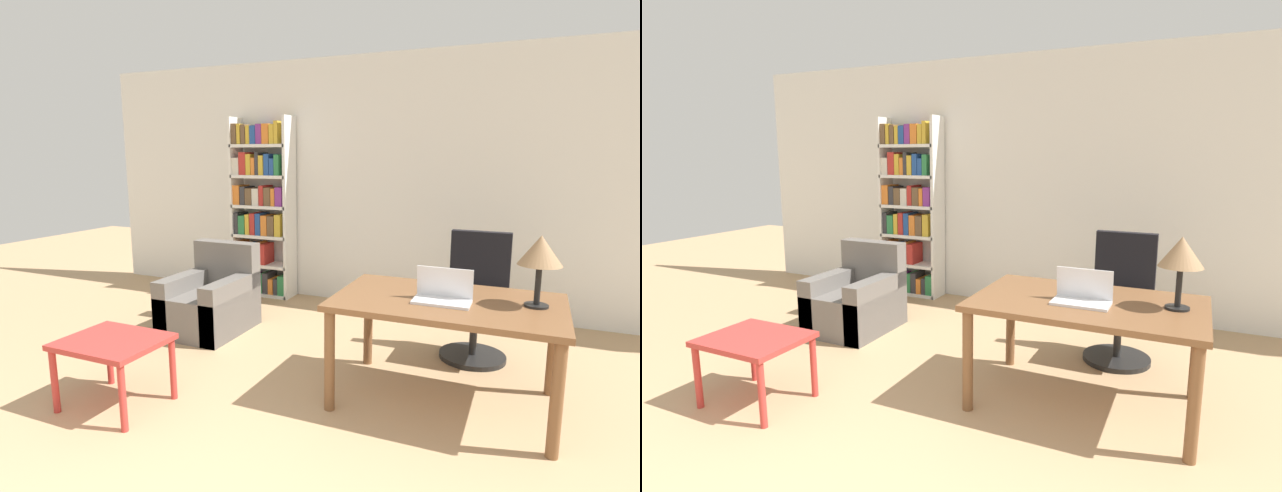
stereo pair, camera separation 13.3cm
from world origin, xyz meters
TOP-DOWN VIEW (x-y plane):
  - wall_back at (0.00, 4.53)m, footprint 8.00×0.06m
  - desk at (0.65, 2.49)m, footprint 1.46×0.93m
  - laptop at (0.63, 2.43)m, footprint 0.36×0.21m
  - table_lamp at (1.18, 2.56)m, footprint 0.26×0.26m
  - office_chair at (0.74, 3.40)m, footprint 0.53×0.53m
  - side_table_blue at (-1.34, 1.57)m, footprint 0.65×0.52m
  - armchair at (-1.63, 3.05)m, footprint 0.67×0.80m
  - bookshelf at (-1.82, 4.34)m, footprint 0.74×0.28m

SIDE VIEW (x-z plane):
  - armchair at x=-1.63m, z-range -0.14..0.67m
  - side_table_blue at x=-1.34m, z-range 0.16..0.63m
  - office_chair at x=0.74m, z-range -0.05..0.98m
  - desk at x=0.65m, z-range 0.27..0.99m
  - laptop at x=0.63m, z-range 0.66..0.88m
  - bookshelf at x=-1.82m, z-range -0.03..2.05m
  - table_lamp at x=1.18m, z-range 0.84..1.29m
  - wall_back at x=0.00m, z-range 0.00..2.70m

